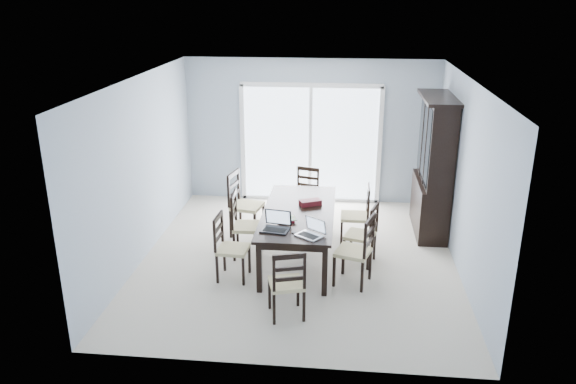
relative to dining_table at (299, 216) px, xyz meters
name	(u,v)px	position (x,y,z in m)	size (l,w,h in m)	color
floor	(298,259)	(0.00, 0.00, -0.67)	(5.00, 5.00, 0.00)	beige
ceiling	(300,79)	(0.00, 0.00, 1.93)	(5.00, 5.00, 0.00)	white
back_wall	(311,132)	(0.00, 2.50, 0.63)	(4.50, 0.02, 2.60)	#98A6B6
wall_left	(141,169)	(-2.25, 0.00, 0.63)	(0.02, 5.00, 2.60)	#98A6B6
wall_right	(465,179)	(2.25, 0.00, 0.63)	(0.02, 5.00, 2.60)	#98A6B6
balcony	(313,185)	(0.00, 3.50, -0.72)	(4.50, 2.00, 0.10)	gray
railing	(316,144)	(0.00, 4.50, -0.12)	(4.50, 0.06, 1.10)	#99999E
dining_table	(299,216)	(0.00, 0.00, 0.00)	(1.00, 2.20, 0.75)	black
china_hutch	(434,168)	(2.02, 1.25, 0.40)	(0.50, 1.38, 2.20)	black
sliding_door	(310,143)	(0.00, 2.48, 0.41)	(2.52, 0.05, 2.18)	silver
chair_left_near	(226,240)	(-0.91, -0.66, -0.12)	(0.43, 0.42, 1.05)	black
chair_left_mid	(242,218)	(-0.83, 0.04, -0.08)	(0.46, 0.45, 1.12)	black
chair_left_far	(241,197)	(-0.98, 0.81, -0.04)	(0.54, 0.53, 1.19)	black
chair_right_near	(361,243)	(0.87, -0.67, -0.08)	(0.54, 0.53, 1.12)	black
chair_right_mid	(367,228)	(0.96, -0.05, -0.12)	(0.50, 0.49, 1.04)	black
chair_right_far	(361,209)	(0.89, 0.64, -0.10)	(0.42, 0.41, 1.08)	black
chair_end_near	(288,278)	(0.01, -1.60, -0.12)	(0.49, 0.50, 1.04)	black
chair_end_far	(306,189)	(0.00, 1.51, -0.12)	(0.49, 0.50, 1.05)	black
laptop_dark	(275,226)	(-0.25, -0.72, 0.14)	(0.40, 0.31, 0.25)	black
laptop_silver	(309,233)	(0.21, -0.86, 0.13)	(0.39, 0.37, 0.22)	#B4B3B6
book_stack	(286,220)	(-0.14, -0.38, 0.10)	(0.29, 0.26, 0.04)	maroon
cell_phone	(295,233)	(0.02, -0.77, 0.08)	(0.10, 0.05, 0.01)	black
game_box	(310,202)	(0.15, 0.26, 0.12)	(0.31, 0.15, 0.08)	#4D100F
hot_tub	(296,154)	(-0.37, 3.69, -0.15)	(2.17, 1.98, 1.05)	maroon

